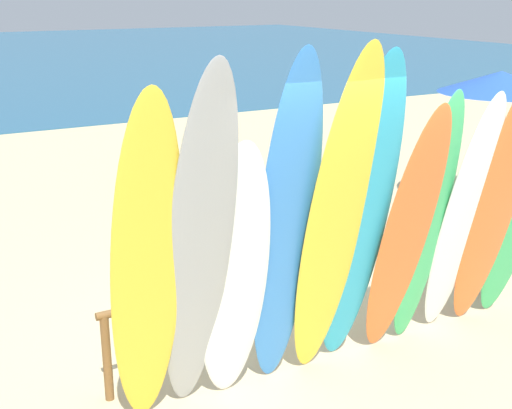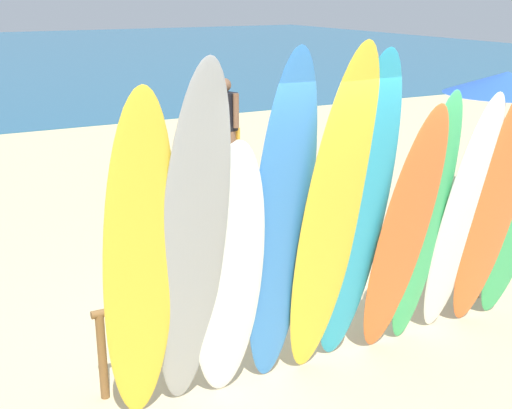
% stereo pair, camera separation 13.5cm
% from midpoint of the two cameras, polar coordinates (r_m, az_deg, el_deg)
% --- Properties ---
extents(ground, '(60.00, 60.00, 0.00)m').
position_cam_midpoint_polar(ground, '(19.16, -18.08, 7.49)').
color(ground, '#D3BC8C').
extents(surfboard_rack, '(4.09, 0.07, 0.76)m').
position_cam_midpoint_polar(surfboard_rack, '(6.13, 5.91, -6.18)').
color(surfboard_rack, brown).
rests_on(surfboard_rack, ground).
extents(surfboard_yellow_0, '(0.54, 0.71, 2.58)m').
position_cam_midpoint_polar(surfboard_yellow_0, '(4.60, -8.93, -5.57)').
color(surfboard_yellow_0, yellow).
rests_on(surfboard_yellow_0, ground).
extents(surfboard_grey_1, '(0.49, 0.82, 2.74)m').
position_cam_midpoint_polar(surfboard_grey_1, '(4.66, -4.56, -4.03)').
color(surfboard_grey_1, '#999EA3').
rests_on(surfboard_grey_1, ground).
extents(surfboard_white_2, '(0.57, 0.54, 2.15)m').
position_cam_midpoint_polar(surfboard_white_2, '(5.00, -1.54, -6.11)').
color(surfboard_white_2, white).
rests_on(surfboard_white_2, ground).
extents(surfboard_blue_3, '(0.52, 0.64, 2.75)m').
position_cam_midpoint_polar(surfboard_blue_3, '(5.04, 2.88, -2.19)').
color(surfboard_blue_3, '#337AD1').
rests_on(surfboard_blue_3, ground).
extents(surfboard_yellow_4, '(0.63, 0.75, 2.78)m').
position_cam_midpoint_polar(surfboard_yellow_4, '(5.19, 7.11, -1.57)').
color(surfboard_yellow_4, yellow).
rests_on(surfboard_yellow_4, ground).
extents(surfboard_teal_5, '(0.58, 0.78, 2.72)m').
position_cam_midpoint_polar(surfboard_teal_5, '(5.39, 9.17, -1.26)').
color(surfboard_teal_5, '#289EC6').
rests_on(surfboard_teal_5, ground).
extents(surfboard_orange_6, '(0.61, 0.68, 2.29)m').
position_cam_midpoint_polar(surfboard_orange_6, '(5.73, 12.96, -2.62)').
color(surfboard_orange_6, orange).
rests_on(surfboard_orange_6, ground).
extents(surfboard_green_7, '(0.51, 0.55, 2.35)m').
position_cam_midpoint_polar(surfboard_green_7, '(5.97, 14.68, -1.59)').
color(surfboard_green_7, '#38B266').
rests_on(surfboard_green_7, ground).
extents(surfboard_white_8, '(0.48, 0.64, 2.33)m').
position_cam_midpoint_polar(surfboard_white_8, '(6.22, 17.50, -1.21)').
color(surfboard_white_8, white).
rests_on(surfboard_white_8, ground).
extents(surfboard_orange_9, '(0.58, 0.70, 2.55)m').
position_cam_midpoint_polar(surfboard_orange_9, '(6.39, 20.15, 0.05)').
color(surfboard_orange_9, orange).
rests_on(surfboard_orange_9, ground).
extents(beachgoer_near_rack, '(0.41, 0.56, 1.56)m').
position_cam_midpoint_polar(beachgoer_near_rack, '(10.03, 9.25, 4.81)').
color(beachgoer_near_rack, brown).
rests_on(beachgoer_near_rack, ground).
extents(beachgoer_strolling, '(0.44, 0.61, 1.69)m').
position_cam_midpoint_polar(beachgoer_strolling, '(11.55, -2.30, 7.07)').
color(beachgoer_strolling, brown).
rests_on(beachgoer_strolling, ground).
extents(beach_chair_red, '(0.53, 0.73, 0.81)m').
position_cam_midpoint_polar(beach_chair_red, '(9.71, 15.76, 1.04)').
color(beach_chair_red, '#B7B7BC').
rests_on(beach_chair_red, ground).
extents(beach_chair_striped, '(0.63, 0.79, 0.81)m').
position_cam_midpoint_polar(beach_chair_striped, '(8.68, 19.97, -1.30)').
color(beach_chair_striped, '#B7B7BC').
rests_on(beach_chair_striped, ground).
extents(beach_umbrella, '(1.72, 1.72, 2.01)m').
position_cam_midpoint_polar(beach_umbrella, '(10.14, 20.72, 9.56)').
color(beach_umbrella, silver).
rests_on(beach_umbrella, ground).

